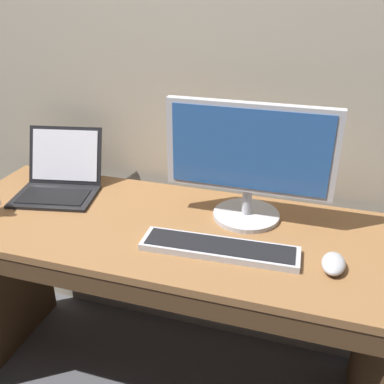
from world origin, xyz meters
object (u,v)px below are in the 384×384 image
at_px(external_monitor, 249,158).
at_px(wired_keyboard, 219,248).
at_px(computer_mouse, 333,264).
at_px(laptop_black, 59,179).

bearing_deg(external_monitor, wired_keyboard, -99.86).
bearing_deg(computer_mouse, wired_keyboard, -176.41).
height_order(laptop_black, external_monitor, external_monitor).
relative_size(laptop_black, external_monitor, 0.64).
bearing_deg(computer_mouse, laptop_black, 170.34).
distance_m(external_monitor, wired_keyboard, 0.32).
bearing_deg(wired_keyboard, external_monitor, 80.14).
height_order(wired_keyboard, computer_mouse, computer_mouse).
distance_m(laptop_black, external_monitor, 0.77).
height_order(external_monitor, wired_keyboard, external_monitor).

